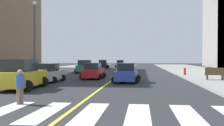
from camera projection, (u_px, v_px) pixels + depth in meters
The scene contains 14 objects.
sidewalk_kerb_west at pixel (2, 77), 27.01m from camera, with size 10.00×120.00×0.15m, color gray.
crosswalk_paint at pixel (69, 112), 9.71m from camera, with size 13.50×4.00×0.01m.
lane_divider_paint at pixel (126, 70), 45.46m from camera, with size 0.16×80.00×0.01m, color yellow.
car_blue_nearest at pixel (127, 73), 21.99m from camera, with size 2.48×3.87×1.70m.
car_black_second at pixel (103, 64), 54.47m from camera, with size 2.66×4.15×1.82m.
car_yellow_third at pixel (21, 75), 17.11m from camera, with size 2.92×4.61×2.04m.
car_silver_fourth at pixel (49, 73), 22.21m from camera, with size 2.36×3.74×1.66m.
car_green_fifth at pixel (85, 67), 36.64m from camera, with size 2.77×4.31×1.89m.
car_red_sixth at pixel (93, 71), 25.64m from camera, with size 2.35×3.73×1.66m.
car_gray_seventh at pixel (120, 64), 58.79m from camera, with size 2.49×3.96×1.76m.
park_bench at pixel (215, 74), 22.80m from camera, with size 1.83×0.67×1.12m.
pedestrian_crossing at pixel (20, 85), 11.40m from camera, with size 0.40×0.40×1.60m.
fire_hydrant at pixel (185, 71), 29.72m from camera, with size 0.26×0.26×0.89m.
street_lamp at pixel (35, 33), 26.80m from camera, with size 0.44×0.44×8.13m.
Camera 1 is at (2.80, -5.41, 2.09)m, focal length 40.06 mm.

